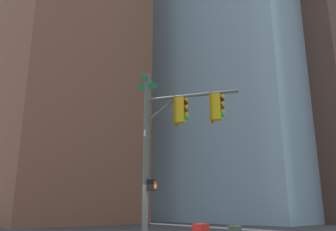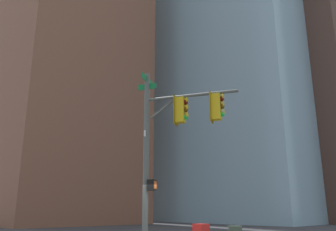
% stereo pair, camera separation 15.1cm
% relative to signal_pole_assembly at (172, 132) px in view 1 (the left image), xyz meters
% --- Properties ---
extents(signal_pole_assembly, '(3.60, 2.34, 7.02)m').
position_rel_signal_pole_assembly_xyz_m(signal_pole_assembly, '(0.00, 0.00, 0.00)').
color(signal_pole_assembly, '#4C514C').
rests_on(signal_pole_assembly, ground_plane).
extents(building_brick_nearside, '(19.22, 15.38, 43.23)m').
position_rel_signal_pole_assembly_xyz_m(building_brick_nearside, '(31.38, -9.95, 17.13)').
color(building_brick_nearside, brown).
rests_on(building_brick_nearside, ground_plane).
extents(building_brick_midblock, '(21.13, 14.70, 38.10)m').
position_rel_signal_pole_assembly_xyz_m(building_brick_midblock, '(14.84, -37.89, 14.57)').
color(building_brick_midblock, '#4C3328').
rests_on(building_brick_midblock, ground_plane).
extents(building_glass_tower, '(32.86, 30.65, 76.29)m').
position_rel_signal_pole_assembly_xyz_m(building_glass_tower, '(23.99, -38.10, 33.66)').
color(building_glass_tower, '#8CB2C6').
rests_on(building_glass_tower, ground_plane).
extents(building_brick_farside, '(21.21, 16.07, 36.68)m').
position_rel_signal_pole_assembly_xyz_m(building_brick_farside, '(23.48, -55.34, 13.86)').
color(building_brick_farside, brown).
rests_on(building_brick_farside, ground_plane).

